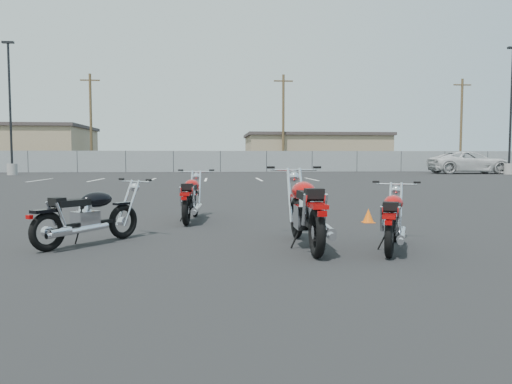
{
  "coord_description": "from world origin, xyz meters",
  "views": [
    {
      "loc": [
        -0.52,
        -8.04,
        1.26
      ],
      "look_at": [
        0.2,
        0.6,
        0.65
      ],
      "focal_mm": 35.0,
      "sensor_mm": 36.0,
      "label": 1
    }
  ],
  "objects": [
    {
      "name": "motorcycle_second_black",
      "position": [
        -2.33,
        -0.77,
        0.42
      ],
      "size": [
        1.47,
        1.68,
        0.92
      ],
      "color": "black",
      "rests_on": "ground"
    },
    {
      "name": "motorcycle_rear_red",
      "position": [
        0.76,
        -1.2,
        0.51
      ],
      "size": [
        0.88,
        2.27,
        1.11
      ],
      "color": "black",
      "rests_on": "ground"
    },
    {
      "name": "training_cone_near",
      "position": [
        2.43,
        1.29,
        0.13
      ],
      "size": [
        0.22,
        0.22,
        0.27
      ],
      "color": "orange",
      "rests_on": "ground"
    },
    {
      "name": "white_van",
      "position": [
        19.06,
        28.79,
        1.33
      ],
      "size": [
        3.17,
        7.16,
        2.67
      ],
      "primitive_type": "imported",
      "rotation": [
        0.0,
        0.0,
        1.52
      ],
      "color": "silver",
      "rests_on": "ground"
    },
    {
      "name": "motorcycle_front_red",
      "position": [
        -0.98,
        1.81,
        0.45
      ],
      "size": [
        0.79,
        2.04,
        1.0
      ],
      "color": "black",
      "rests_on": "ground"
    },
    {
      "name": "motorcycle_third_red",
      "position": [
        1.89,
        -1.49,
        0.41
      ],
      "size": [
        1.07,
        1.79,
        0.9
      ],
      "color": "black",
      "rests_on": "ground"
    },
    {
      "name": "chainlink_fence",
      "position": [
        -0.0,
        35.0,
        0.9
      ],
      "size": [
        80.06,
        0.06,
        1.8
      ],
      "color": "slate",
      "rests_on": "ground"
    },
    {
      "name": "utility_pole_d",
      "position": [
        24.0,
        40.0,
        4.69
      ],
      "size": [
        1.8,
        0.24,
        9.0
      ],
      "color": "#4B3922",
      "rests_on": "ground"
    },
    {
      "name": "light_pole_east",
      "position": [
        21.02,
        26.85,
        2.32
      ],
      "size": [
        0.8,
        0.7,
        9.2
      ],
      "color": "gray",
      "rests_on": "ground"
    },
    {
      "name": "parking_line_stripes",
      "position": [
        -2.5,
        20.0,
        0.0
      ],
      "size": [
        15.12,
        4.0,
        0.01
      ],
      "color": "silver",
      "rests_on": "ground"
    },
    {
      "name": "ground",
      "position": [
        0.0,
        0.0,
        0.0
      ],
      "size": [
        120.0,
        120.0,
        0.0
      ],
      "primitive_type": "plane",
      "color": "black",
      "rests_on": "ground"
    },
    {
      "name": "tan_building_east",
      "position": [
        10.0,
        44.0,
        1.86
      ],
      "size": [
        14.4,
        9.4,
        3.7
      ],
      "color": "#968160",
      "rests_on": "ground"
    },
    {
      "name": "utility_pole_c",
      "position": [
        6.0,
        39.0,
        4.69
      ],
      "size": [
        1.8,
        0.24,
        9.0
      ],
      "color": "#4B3922",
      "rests_on": "ground"
    },
    {
      "name": "utility_pole_b",
      "position": [
        -12.0,
        40.0,
        4.69
      ],
      "size": [
        1.8,
        0.24,
        9.0
      ],
      "color": "#4B3922",
      "rests_on": "ground"
    },
    {
      "name": "light_pole_west",
      "position": [
        -14.8,
        28.6,
        2.36
      ],
      "size": [
        0.8,
        0.7,
        9.31
      ],
      "color": "gray",
      "rests_on": "ground"
    }
  ]
}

